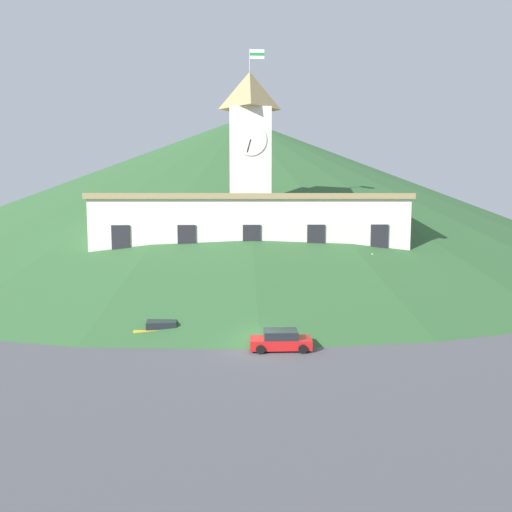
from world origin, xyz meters
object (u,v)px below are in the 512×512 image
(car_red_sedan, at_px, (281,341))
(street_lamp_right, at_px, (135,276))
(street_lamp_far_right, at_px, (245,275))
(pedestrian, at_px, (316,302))
(car_white_taxi, at_px, (331,317))
(car_yellow_coupe, at_px, (162,330))
(street_lamp_center, at_px, (367,268))

(car_red_sedan, bearing_deg, street_lamp_right, -47.78)
(street_lamp_far_right, distance_m, pedestrian, 7.67)
(car_white_taxi, height_order, pedestrian, pedestrian)
(pedestrian, bearing_deg, street_lamp_far_right, 163.64)
(street_lamp_far_right, bearing_deg, car_white_taxi, -47.93)
(street_lamp_right, relative_size, car_red_sedan, 0.96)
(car_yellow_coupe, xyz_separation_m, pedestrian, (13.61, 8.39, 0.28))
(street_lamp_right, relative_size, car_yellow_coupe, 0.98)
(car_white_taxi, bearing_deg, car_red_sedan, 48.72)
(street_lamp_center, xyz_separation_m, pedestrian, (-5.75, -2.85, -2.92))
(car_red_sedan, bearing_deg, car_white_taxi, -125.19)
(car_yellow_coupe, relative_size, pedestrian, 2.62)
(car_white_taxi, relative_size, car_yellow_coupe, 1.07)
(car_white_taxi, height_order, car_yellow_coupe, car_white_taxi)
(street_lamp_far_right, xyz_separation_m, street_lamp_center, (12.51, 0.00, 0.66))
(car_white_taxi, distance_m, car_yellow_coupe, 14.43)
(street_lamp_center, bearing_deg, pedestrian, -153.64)
(street_lamp_far_right, distance_m, car_yellow_coupe, 13.41)
(street_lamp_far_right, height_order, car_red_sedan, street_lamp_far_right)
(street_lamp_right, xyz_separation_m, pedestrian, (17.78, -2.85, -2.25))
(car_white_taxi, bearing_deg, car_yellow_coupe, 7.76)
(car_white_taxi, bearing_deg, pedestrian, -90.31)
(pedestrian, bearing_deg, car_yellow_coupe, -141.86)
(car_yellow_coupe, bearing_deg, street_lamp_right, 105.45)
(street_lamp_far_right, bearing_deg, street_lamp_right, 180.00)
(street_lamp_far_right, relative_size, car_white_taxi, 0.92)
(street_lamp_far_right, bearing_deg, car_yellow_coupe, -121.39)
(car_white_taxi, distance_m, car_red_sedan, 8.60)
(street_lamp_center, height_order, car_white_taxi, street_lamp_center)
(car_red_sedan, xyz_separation_m, car_yellow_coupe, (-9.01, 3.70, -0.05))
(street_lamp_far_right, xyz_separation_m, pedestrian, (6.76, -2.85, -2.26))
(car_yellow_coupe, bearing_deg, pedestrian, 26.75)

